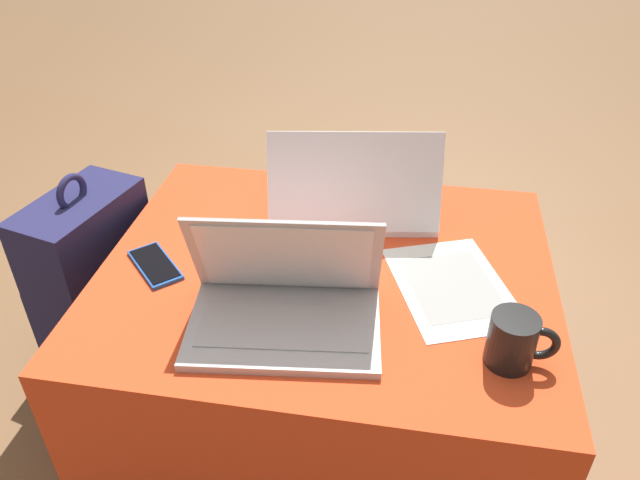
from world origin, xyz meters
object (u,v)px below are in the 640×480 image
backpack (94,286)px  coffee_mug (514,341)px  laptop_far (353,199)px  paper_sheet (452,286)px  laptop_near (284,303)px  cell_phone (155,265)px

backpack → coffee_mug: size_ratio=4.62×
laptop_far → paper_sheet: laptop_far is taller
backpack → coffee_mug: backpack is taller
laptop_near → backpack: size_ratio=0.67×
laptop_far → paper_sheet: 0.32m
paper_sheet → backpack: bearing=151.8°
laptop_near → paper_sheet: bearing=20.4°
laptop_far → cell_phone: laptop_far is taller
cell_phone → paper_sheet: cell_phone is taller
cell_phone → paper_sheet: bearing=-40.0°
laptop_far → backpack: 0.70m
coffee_mug → cell_phone: bearing=167.7°
cell_phone → backpack: size_ratio=0.27×
laptop_near → backpack: bearing=147.8°
laptop_near → paper_sheet: 0.35m
cell_phone → coffee_mug: 0.73m
cell_phone → laptop_near: bearing=-65.1°
cell_phone → backpack: 0.36m
laptop_near → coffee_mug: 0.41m
laptop_near → laptop_far: bearing=71.7°
cell_phone → coffee_mug: bearing=-55.6°
paper_sheet → laptop_near: bearing=-173.9°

